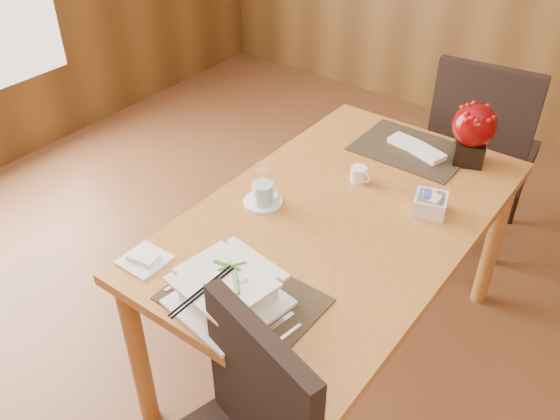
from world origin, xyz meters
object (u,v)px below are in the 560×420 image
Objects in this scene: soup_setting at (228,291)px; sugar_caddy at (430,204)px; far_chair at (481,146)px; berry_decor at (473,131)px; dining_table at (339,233)px; coffee_cup at (263,195)px; creamer_jug at (359,174)px; water_glass at (263,187)px; bread_plate at (145,260)px.

sugar_caddy is (0.27, 0.79, -0.02)m from soup_setting.
far_chair is (-0.11, 0.87, -0.20)m from sugar_caddy.
sugar_caddy is 0.42m from berry_decor.
sugar_caddy is at bearing -86.23° from berry_decor.
sugar_caddy is (0.25, 0.19, 0.13)m from dining_table.
creamer_jug is (0.20, 0.34, -0.01)m from coffee_cup.
water_glass reaches higher than creamer_jug.
soup_setting is 0.32× the size of far_chair.
dining_table is 10.26× the size of coffee_cup.
far_chair reaches higher than dining_table.
water_glass reaches higher than coffee_cup.
far_chair is (0.14, 1.06, -0.07)m from dining_table.
soup_setting is at bearing -62.93° from coffee_cup.
water_glass reaches higher than dining_table.
water_glass is 0.60m from sugar_caddy.
soup_setting reaches higher than coffee_cup.
dining_table is 0.72m from bread_plate.
bread_plate is at bearing -103.98° from water_glass.
coffee_cup is at bearing -154.94° from dining_table.
soup_setting is at bearing -91.91° from dining_table.
soup_setting is at bearing 77.66° from far_chair.
far_chair reaches higher than coffee_cup.
berry_decor is (0.49, 0.72, 0.11)m from coffee_cup.
sugar_caddy is at bearing 31.64° from coffee_cup.
coffee_cup reaches higher than sugar_caddy.
bread_plate is (-0.35, -0.01, -0.05)m from soup_setting.
bread_plate is at bearing -102.37° from coffee_cup.
dining_table is at bearing -62.23° from creamer_jug.
bread_plate is at bearing 66.25° from far_chair.
bread_plate is (-0.31, -0.82, -0.03)m from creamer_jug.
dining_table is 1.07m from far_chair.
creamer_jug is at bearing -126.26° from berry_decor.
dining_table is 18.27× the size of creamer_jug.
sugar_caddy reaches higher than creamer_jug.
sugar_caddy is at bearing 79.74° from soup_setting.
water_glass is 0.88m from berry_decor.
coffee_cup is (-0.26, -0.12, 0.13)m from dining_table.
water_glass is at bearing -146.67° from sugar_caddy.
soup_setting is 0.51m from water_glass.
bread_plate is (-0.12, -0.47, -0.08)m from water_glass.
coffee_cup is 0.39m from creamer_jug.
far_chair is at bearing 82.59° from dining_table.
far_chair is (0.51, 1.67, -0.18)m from bread_plate.
berry_decor is (0.24, 1.19, 0.09)m from soup_setting.
dining_table is 0.34m from water_glass.
dining_table is 10.79× the size of bread_plate.
bread_plate is (-0.62, -0.80, -0.03)m from sugar_caddy.
creamer_jug is 0.88m from bread_plate.
sugar_caddy reaches higher than dining_table.
creamer_jug is 0.08× the size of far_chair.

